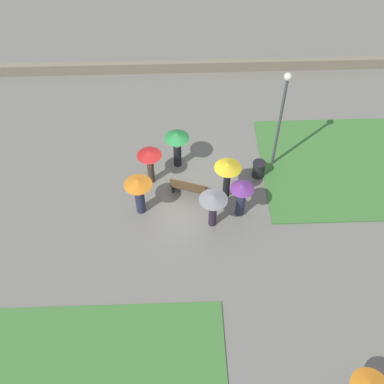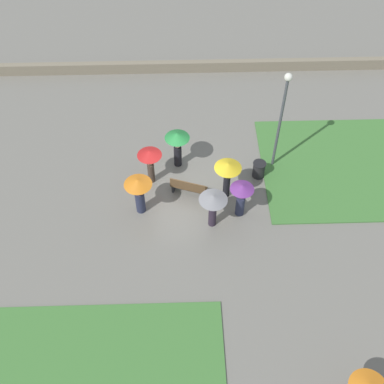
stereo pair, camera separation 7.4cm
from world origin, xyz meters
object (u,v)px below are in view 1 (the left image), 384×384
Objects in this scene: park_bench at (188,187)px; crowd_person_red at (150,158)px; crowd_person_grey at (213,203)px; crowd_person_green at (177,142)px; trash_bin at (259,169)px; lamp_post at (282,111)px; crowd_person_yellow at (228,170)px; crowd_person_orange at (139,189)px; crowd_person_purple at (241,194)px.

park_bench is 2.04m from crowd_person_red.
crowd_person_green is at bearing -101.70° from crowd_person_grey.
trash_bin is 4.84m from crowd_person_red.
crowd_person_yellow is at bearing 37.77° from lamp_post.
park_bench is 0.84× the size of crowd_person_orange.
crowd_person_yellow is 1.04× the size of crowd_person_green.
park_bench is at bearing 106.41° from crowd_person_yellow.
crowd_person_orange is at bearing -48.70° from crowd_person_grey.
trash_bin is (-3.13, -1.00, -0.07)m from park_bench.
park_bench is 4.99m from lamp_post.
crowd_person_green is (2.04, -1.89, -0.14)m from crowd_person_yellow.
crowd_person_red is (2.53, -2.44, 0.07)m from crowd_person_grey.
crowd_person_green is (1.36, -3.40, 0.06)m from crowd_person_grey.
crowd_person_grey is (-0.93, 1.60, 0.89)m from park_bench.
lamp_post is 3.80m from crowd_person_purple.
lamp_post is at bearing -96.60° from crowd_person_red.
crowd_person_green is at bearing -57.78° from park_bench.
crowd_person_yellow is at bearing -147.76° from crowd_person_grey.
crowd_person_red is at bearing -8.86° from park_bench.
crowd_person_red is at bearing 8.51° from lamp_post.
lamp_post is 4.74m from crowd_person_grey.
crowd_person_purple reaches higher than trash_bin.
trash_bin is 0.42× the size of crowd_person_red.
crowd_person_green is at bearing -12.60° from trash_bin.
park_bench is at bearing 165.62° from crowd_person_orange.
lamp_post reaches higher than trash_bin.
crowd_person_yellow reaches higher than crowd_person_red.
crowd_person_grey is at bearing -149.06° from crowd_person_red.
lamp_post is at bearing -138.11° from park_bench.
crowd_person_grey reaches higher than park_bench.
crowd_person_red is (1.60, -0.84, 0.96)m from park_bench.
crowd_person_grey is 1.66m from crowd_person_yellow.
crowd_person_purple is at bearing -133.62° from crowd_person_yellow.
crowd_person_red is (-0.40, -1.64, 0.05)m from crowd_person_orange.
crowd_person_yellow is (2.26, 1.75, -1.59)m from lamp_post.
park_bench is 0.91× the size of crowd_person_purple.
crowd_person_yellow is 2.79m from crowd_person_green.
crowd_person_red is 1.51m from crowd_person_green.
crowd_person_yellow reaches higher than crowd_person_green.
lamp_post is at bearing -32.41° from crowd_person_yellow.
park_bench is 0.86× the size of crowd_person_red.
crowd_person_green reaches higher than trash_bin.
crowd_person_orange is (5.87, 2.46, -1.78)m from lamp_post.
crowd_person_yellow is at bearing -164.67° from park_bench.
lamp_post reaches higher than crowd_person_grey.
trash_bin is 0.44× the size of crowd_person_grey.
crowd_person_grey is at bearing 175.54° from crowd_person_yellow.
trash_bin is 0.41× the size of crowd_person_green.
crowd_person_purple is (-1.17, -0.52, -0.16)m from crowd_person_grey.
trash_bin is at bearing 41.67° from lamp_post.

